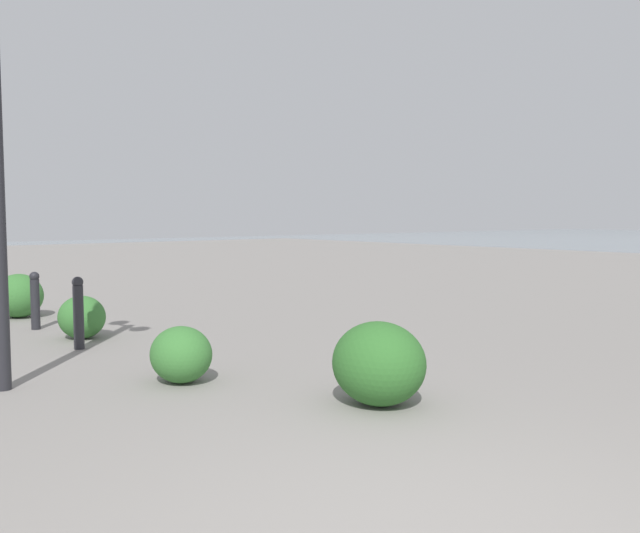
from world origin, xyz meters
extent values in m
cylinder|color=#232328|center=(5.93, -0.49, 0.38)|extent=(0.12, 0.12, 0.75)
sphere|color=#232328|center=(5.93, -0.49, 0.79)|extent=(0.13, 0.13, 0.13)
cylinder|color=#232328|center=(7.67, -0.52, 0.35)|extent=(0.12, 0.12, 0.70)
sphere|color=#232328|center=(7.67, -0.52, 0.74)|extent=(0.13, 0.13, 0.13)
ellipsoid|color=#387533|center=(6.59, -0.77, 0.27)|extent=(0.64, 0.58, 0.55)
ellipsoid|color=#387533|center=(3.74, -0.66, 0.27)|extent=(0.63, 0.56, 0.53)
ellipsoid|color=#387533|center=(8.97, -0.66, 0.34)|extent=(0.79, 0.72, 0.68)
ellipsoid|color=#2D6628|center=(2.03, -1.56, 0.35)|extent=(0.82, 0.74, 0.70)
camera|label=1|loc=(-1.80, 2.26, 1.56)|focal=37.18mm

